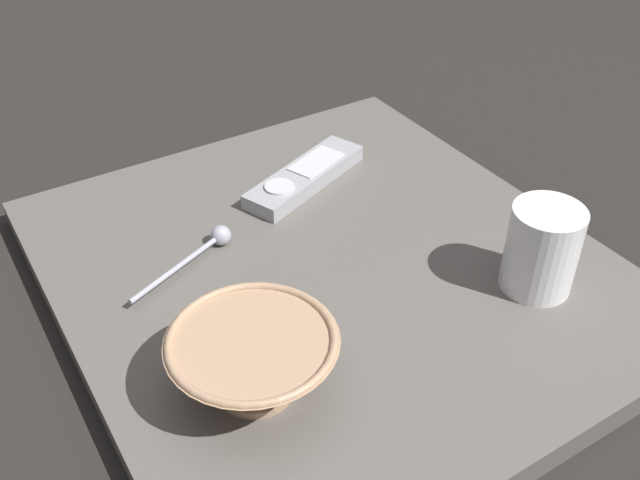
% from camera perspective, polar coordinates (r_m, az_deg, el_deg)
% --- Properties ---
extents(ground_plane, '(6.00, 6.00, 0.00)m').
position_cam_1_polar(ground_plane, '(0.81, 0.71, -3.38)').
color(ground_plane, black).
extents(table, '(0.62, 0.56, 0.03)m').
position_cam_1_polar(table, '(0.80, 0.72, -2.55)').
color(table, '#5B5651').
rests_on(table, ground).
extents(cereal_bowl, '(0.15, 0.15, 0.07)m').
position_cam_1_polar(cereal_bowl, '(0.64, -5.31, -9.49)').
color(cereal_bowl, tan).
rests_on(cereal_bowl, table).
extents(coffee_mug, '(0.07, 0.07, 0.10)m').
position_cam_1_polar(coffee_mug, '(0.77, 17.23, -0.70)').
color(coffee_mug, white).
rests_on(coffee_mug, table).
extents(teaspoon, '(0.07, 0.14, 0.02)m').
position_cam_1_polar(teaspoon, '(0.81, -8.79, -0.30)').
color(teaspoon, '#A3A5B2').
rests_on(teaspoon, table).
extents(tv_remote_near, '(0.12, 0.19, 0.02)m').
position_cam_1_polar(tv_remote_near, '(0.92, -1.21, 5.09)').
color(tv_remote_near, '#9E9EA3').
rests_on(tv_remote_near, table).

